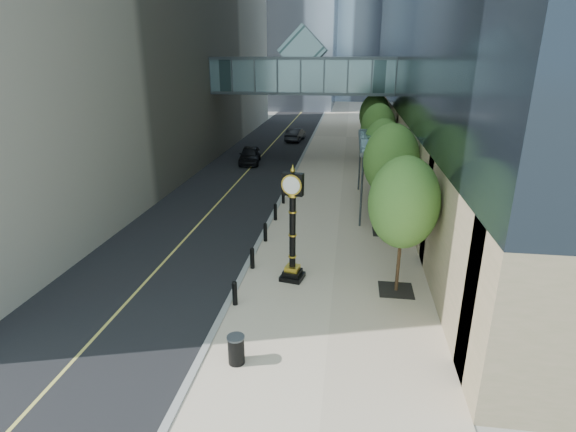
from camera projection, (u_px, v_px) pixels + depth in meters
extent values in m
plane|color=gray|center=(301.00, 326.00, 16.21)|extent=(320.00, 320.00, 0.00)
cube|color=black|center=(280.00, 136.00, 54.40)|extent=(8.00, 180.00, 0.02)
cube|color=#C7B299|center=(346.00, 137.00, 53.36)|extent=(8.00, 180.00, 0.06)
cube|color=gray|center=(313.00, 136.00, 53.87)|extent=(0.25, 180.00, 0.07)
cube|color=slate|center=(303.00, 75.00, 40.16)|extent=(17.00, 4.00, 3.00)
cube|color=#383F44|center=(303.00, 92.00, 40.65)|extent=(17.00, 4.20, 0.25)
cube|color=#383F44|center=(303.00, 58.00, 39.67)|extent=(17.00, 4.20, 0.25)
cube|color=slate|center=(303.00, 50.00, 39.45)|extent=(4.24, 3.00, 4.24)
cube|color=#383F44|center=(384.00, 142.00, 27.39)|extent=(3.00, 8.00, 0.25)
cube|color=slate|center=(384.00, 140.00, 27.34)|extent=(2.80, 7.80, 0.06)
cylinder|color=#383F44|center=(362.00, 191.00, 24.82)|extent=(0.12, 0.12, 4.20)
cylinder|color=#383F44|center=(360.00, 162.00, 31.72)|extent=(0.12, 0.12, 4.20)
cylinder|color=black|center=(235.00, 294.00, 17.32)|extent=(0.20, 0.20, 0.90)
cylinder|color=black|center=(252.00, 259.00, 20.30)|extent=(0.20, 0.20, 0.90)
cylinder|color=black|center=(265.00, 233.00, 23.28)|extent=(0.20, 0.20, 0.90)
cylinder|color=black|center=(275.00, 213.00, 26.27)|extent=(0.20, 0.20, 0.90)
cylinder|color=black|center=(283.00, 197.00, 29.25)|extent=(0.20, 0.20, 0.90)
cylinder|color=black|center=(290.00, 184.00, 32.23)|extent=(0.20, 0.20, 0.90)
cube|color=black|center=(396.00, 290.00, 18.52)|extent=(1.40, 1.40, 0.02)
cylinder|color=#43321C|center=(399.00, 257.00, 18.02)|extent=(0.14, 0.14, 2.99)
ellipsoid|color=#386C27|center=(404.00, 203.00, 17.24)|extent=(2.74, 2.74, 3.65)
cube|color=black|center=(386.00, 232.00, 24.58)|extent=(1.40, 1.40, 0.02)
cylinder|color=#43321C|center=(388.00, 205.00, 24.05)|extent=(0.14, 0.14, 3.15)
ellipsoid|color=#386C27|center=(391.00, 161.00, 23.23)|extent=(2.88, 2.88, 3.84)
cube|color=black|center=(379.00, 197.00, 30.64)|extent=(1.40, 1.40, 0.02)
cylinder|color=#43321C|center=(381.00, 177.00, 30.16)|extent=(0.14, 0.14, 2.82)
ellipsoid|color=#386C27|center=(383.00, 145.00, 29.43)|extent=(2.59, 2.59, 3.45)
cube|color=black|center=(375.00, 174.00, 36.70)|extent=(1.40, 1.40, 0.02)
cylinder|color=#43321C|center=(376.00, 156.00, 36.20)|extent=(0.14, 0.14, 2.99)
ellipsoid|color=#386C27|center=(378.00, 127.00, 35.41)|extent=(2.74, 2.74, 3.65)
cube|color=black|center=(372.00, 157.00, 42.76)|extent=(1.40, 1.40, 0.02)
cylinder|color=#43321C|center=(373.00, 141.00, 42.24)|extent=(0.14, 0.14, 3.11)
ellipsoid|color=#386C27|center=(375.00, 115.00, 41.42)|extent=(2.85, 2.85, 3.79)
cube|color=black|center=(292.00, 277.00, 19.44)|extent=(1.09, 1.09, 0.21)
cube|color=black|center=(292.00, 272.00, 19.37)|extent=(0.85, 0.85, 0.21)
cube|color=gold|center=(292.00, 268.00, 19.30)|extent=(0.67, 0.67, 0.21)
cylinder|color=black|center=(293.00, 232.00, 18.73)|extent=(0.27, 0.27, 3.18)
cube|color=black|center=(293.00, 184.00, 18.04)|extent=(0.92, 0.47, 0.92)
cylinder|color=white|center=(293.00, 183.00, 18.20)|extent=(0.71, 0.18, 0.72)
cylinder|color=white|center=(292.00, 185.00, 17.87)|extent=(0.71, 0.18, 0.72)
sphere|color=gold|center=(293.00, 170.00, 17.85)|extent=(0.21, 0.21, 0.21)
cylinder|color=black|center=(236.00, 350.00, 14.02)|extent=(0.56, 0.56, 0.90)
imported|color=beige|center=(381.00, 208.00, 25.79)|extent=(0.70, 0.52, 1.77)
imported|color=black|center=(250.00, 155.00, 40.28)|extent=(2.30, 4.56, 1.49)
imported|color=black|center=(295.00, 134.00, 50.85)|extent=(1.99, 4.46, 1.42)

